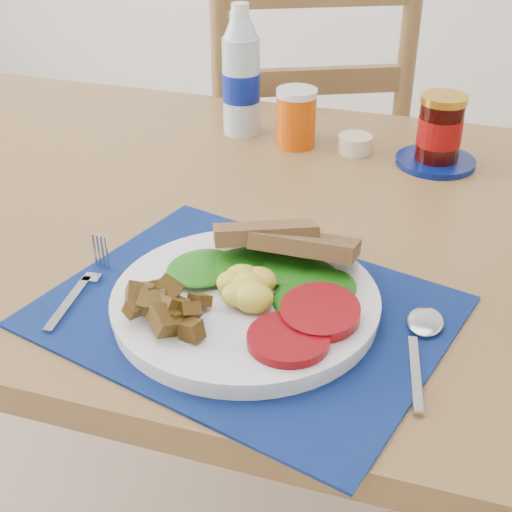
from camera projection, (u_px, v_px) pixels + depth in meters
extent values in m
cube|color=brown|center=(156.00, 204.00, 1.11)|extent=(1.40, 0.90, 0.04)
cube|color=brown|center=(295.00, 175.00, 1.83)|extent=(0.59, 0.58, 0.04)
cylinder|color=brown|center=(347.00, 219.00, 2.13)|extent=(0.04, 0.04, 0.44)
cylinder|color=brown|center=(216.00, 227.00, 2.09)|extent=(0.04, 0.04, 0.44)
cylinder|color=brown|center=(380.00, 288.00, 1.81)|extent=(0.04, 0.04, 0.44)
cylinder|color=brown|center=(226.00, 299.00, 1.77)|extent=(0.04, 0.04, 0.44)
cube|color=black|center=(246.00, 311.00, 0.83)|extent=(0.52, 0.45, 0.00)
cylinder|color=silver|center=(245.00, 303.00, 0.82)|extent=(0.30, 0.30, 0.02)
ellipsoid|color=yellow|center=(248.00, 287.00, 0.80)|extent=(0.07, 0.07, 0.03)
cylinder|color=#93050E|center=(305.00, 328.00, 0.75)|extent=(0.09, 0.09, 0.01)
ellipsoid|color=#094208|center=(266.00, 273.00, 0.84)|extent=(0.16, 0.10, 0.02)
cube|color=brown|center=(285.00, 238.00, 0.86)|extent=(0.14, 0.10, 0.04)
cube|color=#B2B5BA|center=(68.00, 303.00, 0.83)|extent=(0.02, 0.11, 0.00)
cube|color=#B2B5BA|center=(99.00, 270.00, 0.89)|extent=(0.03, 0.06, 0.00)
cube|color=#B2B5BA|center=(415.00, 373.00, 0.73)|extent=(0.03, 0.12, 0.00)
ellipsoid|color=#B2B5BA|center=(425.00, 323.00, 0.80)|extent=(0.04, 0.06, 0.01)
cylinder|color=#ADBFCC|center=(241.00, 87.00, 1.26)|extent=(0.07, 0.07, 0.17)
cylinder|color=navy|center=(241.00, 87.00, 1.26)|extent=(0.07, 0.07, 0.05)
cone|color=#ADBFCC|center=(240.00, 26.00, 1.21)|extent=(0.06, 0.06, 0.04)
cylinder|color=white|center=(240.00, 8.00, 1.19)|extent=(0.03, 0.03, 0.02)
cylinder|color=#CA4405|center=(296.00, 119.00, 1.23)|extent=(0.07, 0.07, 0.10)
cylinder|color=beige|center=(355.00, 144.00, 1.22)|extent=(0.06, 0.06, 0.03)
cylinder|color=#051254|center=(435.00, 161.00, 1.18)|extent=(0.13, 0.13, 0.01)
cylinder|color=black|center=(440.00, 131.00, 1.16)|extent=(0.07, 0.07, 0.10)
cylinder|color=maroon|center=(440.00, 131.00, 1.16)|extent=(0.07, 0.07, 0.05)
cylinder|color=#B37B1D|center=(444.00, 99.00, 1.13)|extent=(0.07, 0.07, 0.01)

